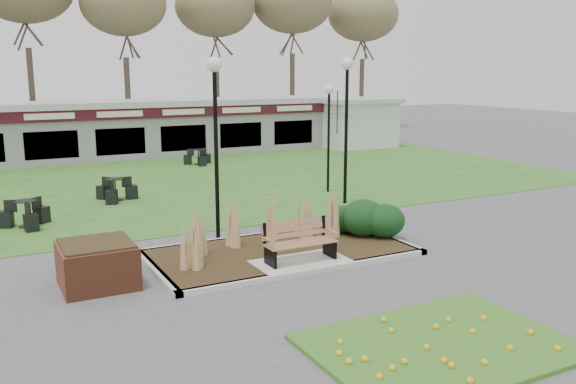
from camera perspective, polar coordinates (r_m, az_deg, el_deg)
name	(u,v)px	position (r m, az deg, el deg)	size (l,w,h in m)	color
ground	(304,268)	(14.08, 1.49, -7.13)	(100.00, 100.00, 0.00)	#515154
lawn	(159,183)	(24.94, -12.02, 0.85)	(34.00, 16.00, 0.02)	#2A631F
flower_bed	(440,344)	(10.56, 14.06, -13.62)	(4.20, 3.00, 0.16)	#21601B
planting_bed	(322,232)	(15.71, 3.18, -3.78)	(6.75, 3.40, 1.27)	black
park_bench	(299,241)	(14.12, 1.01, -4.59)	(1.70, 0.66, 0.93)	#906141
brick_planter	(97,264)	(13.44, -17.42, -6.45)	(1.50, 1.50, 0.95)	brown
food_pavilion	(114,129)	(32.42, -15.98, 5.67)	(24.60, 3.40, 2.90)	gray
service_hut	(356,122)	(35.90, 6.43, 6.52)	(4.40, 3.40, 2.83)	silver
tree_backdrop	(79,3)	(40.38, -18.98, 16.35)	(47.24, 5.24, 10.36)	#47382B
lamp_post_mid_left	(215,108)	(15.93, -6.83, 7.80)	(0.40, 0.40, 4.80)	black
lamp_post_mid_right	(347,98)	(20.31, 5.52, 8.73)	(0.40, 0.40, 4.86)	black
lamp_post_far_right	(329,115)	(22.26, 3.85, 7.23)	(0.33, 0.33, 3.93)	black
bistro_set_a	(26,218)	(19.06, -23.28, -2.26)	(1.45, 1.36, 0.78)	black
bistro_set_c	(116,193)	(21.85, -15.84, -0.10)	(1.32, 1.45, 0.77)	black
bistro_set_d	(199,159)	(29.31, -8.36, 3.03)	(1.37, 1.21, 0.73)	black
patio_umbrella	(337,128)	(32.06, 4.61, 5.97)	(2.17, 2.20, 2.29)	black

